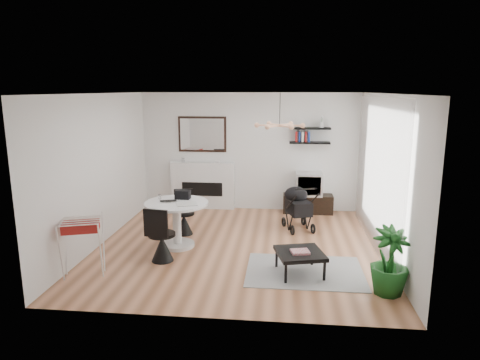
# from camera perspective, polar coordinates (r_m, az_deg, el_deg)

# --- Properties ---
(floor) EXTENTS (5.00, 5.00, 0.00)m
(floor) POSITION_cam_1_polar(r_m,az_deg,el_deg) (7.79, -0.25, -8.80)
(floor) COLOR #945A38
(floor) RESTS_ON ground
(ceiling) EXTENTS (5.00, 5.00, 0.00)m
(ceiling) POSITION_cam_1_polar(r_m,az_deg,el_deg) (7.28, -0.27, 11.47)
(ceiling) COLOR white
(ceiling) RESTS_ON wall_back
(wall_back) EXTENTS (5.00, 0.00, 5.00)m
(wall_back) POSITION_cam_1_polar(r_m,az_deg,el_deg) (9.88, 1.31, 3.75)
(wall_back) COLOR white
(wall_back) RESTS_ON floor
(wall_left) EXTENTS (0.00, 5.00, 5.00)m
(wall_left) POSITION_cam_1_polar(r_m,az_deg,el_deg) (8.08, -18.18, 1.29)
(wall_left) COLOR white
(wall_left) RESTS_ON floor
(wall_right) EXTENTS (0.00, 5.00, 5.00)m
(wall_right) POSITION_cam_1_polar(r_m,az_deg,el_deg) (7.58, 18.89, 0.56)
(wall_right) COLOR white
(wall_right) RESTS_ON floor
(sheer_curtain) EXTENTS (0.04, 3.60, 2.60)m
(sheer_curtain) POSITION_cam_1_polar(r_m,az_deg,el_deg) (7.75, 17.85, 0.87)
(sheer_curtain) COLOR white
(sheer_curtain) RESTS_ON wall_right
(fireplace) EXTENTS (1.50, 0.17, 2.16)m
(fireplace) POSITION_cam_1_polar(r_m,az_deg,el_deg) (10.07, -5.00, 0.02)
(fireplace) COLOR white
(fireplace) RESTS_ON floor
(shelf_lower) EXTENTS (0.90, 0.25, 0.04)m
(shelf_lower) POSITION_cam_1_polar(r_m,az_deg,el_deg) (9.70, 9.27, 4.94)
(shelf_lower) COLOR black
(shelf_lower) RESTS_ON wall_back
(shelf_upper) EXTENTS (0.90, 0.25, 0.04)m
(shelf_upper) POSITION_cam_1_polar(r_m,az_deg,el_deg) (9.67, 9.34, 6.82)
(shelf_upper) COLOR black
(shelf_upper) RESTS_ON wall_back
(pendant_lamp) EXTENTS (0.90, 0.90, 0.10)m
(pendant_lamp) POSITION_cam_1_polar(r_m,az_deg,el_deg) (7.57, 5.30, 7.27)
(pendant_lamp) COLOR tan
(pendant_lamp) RESTS_ON ceiling
(tv_console) EXTENTS (1.12, 0.39, 0.42)m
(tv_console) POSITION_cam_1_polar(r_m,az_deg,el_deg) (9.89, 9.03, -3.13)
(tv_console) COLOR black
(tv_console) RESTS_ON floor
(crt_tv) EXTENTS (0.60, 0.52, 0.52)m
(crt_tv) POSITION_cam_1_polar(r_m,az_deg,el_deg) (9.78, 9.15, -0.49)
(crt_tv) COLOR silver
(crt_tv) RESTS_ON tv_console
(dining_table) EXTENTS (1.12, 1.12, 0.82)m
(dining_table) POSITION_cam_1_polar(r_m,az_deg,el_deg) (7.69, -8.43, -4.95)
(dining_table) COLOR white
(dining_table) RESTS_ON floor
(laptop) EXTENTS (0.33, 0.27, 0.02)m
(laptop) POSITION_cam_1_polar(r_m,az_deg,el_deg) (7.62, -9.54, -2.87)
(laptop) COLOR black
(laptop) RESTS_ON dining_table
(black_bag) EXTENTS (0.28, 0.18, 0.16)m
(black_bag) POSITION_cam_1_polar(r_m,az_deg,el_deg) (7.81, -7.65, -1.94)
(black_bag) COLOR black
(black_bag) RESTS_ON dining_table
(newspaper) EXTENTS (0.42, 0.38, 0.01)m
(newspaper) POSITION_cam_1_polar(r_m,az_deg,el_deg) (7.45, -7.11, -3.20)
(newspaper) COLOR beige
(newspaper) RESTS_ON dining_table
(drinking_glass) EXTENTS (0.05, 0.05, 0.09)m
(drinking_glass) POSITION_cam_1_polar(r_m,az_deg,el_deg) (7.87, -10.66, -2.19)
(drinking_glass) COLOR white
(drinking_glass) RESTS_ON dining_table
(chair_far) EXTENTS (0.43, 0.44, 0.86)m
(chair_far) POSITION_cam_1_polar(r_m,az_deg,el_deg) (8.42, -7.48, -5.35)
(chair_far) COLOR black
(chair_far) RESTS_ON floor
(chair_near) EXTENTS (0.45, 0.47, 0.93)m
(chair_near) POSITION_cam_1_polar(r_m,az_deg,el_deg) (7.17, -10.41, -8.40)
(chair_near) COLOR black
(chair_near) RESTS_ON floor
(drying_rack) EXTENTS (0.74, 0.71, 0.89)m
(drying_rack) POSITION_cam_1_polar(r_m,az_deg,el_deg) (6.88, -20.23, -8.31)
(drying_rack) COLOR white
(drying_rack) RESTS_ON floor
(stroller) EXTENTS (0.68, 0.86, 0.95)m
(stroller) POSITION_cam_1_polar(r_m,az_deg,el_deg) (8.68, 7.69, -3.89)
(stroller) COLOR black
(stroller) RESTS_ON floor
(rug) EXTENTS (1.79, 1.29, 0.01)m
(rug) POSITION_cam_1_polar(r_m,az_deg,el_deg) (6.85, 8.61, -11.93)
(rug) COLOR gray
(rug) RESTS_ON floor
(coffee_table) EXTENTS (0.83, 0.83, 0.35)m
(coffee_table) POSITION_cam_1_polar(r_m,az_deg,el_deg) (6.64, 7.99, -9.75)
(coffee_table) COLOR black
(coffee_table) RESTS_ON rug
(magazines) EXTENTS (0.31, 0.26, 0.04)m
(magazines) POSITION_cam_1_polar(r_m,az_deg,el_deg) (6.57, 8.01, -9.45)
(magazines) COLOR #B52D38
(magazines) RESTS_ON coffee_table
(potted_plant) EXTENTS (0.68, 0.68, 0.95)m
(potted_plant) POSITION_cam_1_polar(r_m,az_deg,el_deg) (6.27, 19.30, -10.18)
(potted_plant) COLOR #164F19
(potted_plant) RESTS_ON floor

